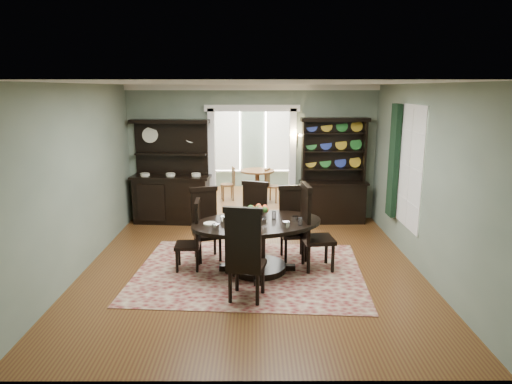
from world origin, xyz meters
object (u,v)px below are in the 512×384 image
parlor_table (257,181)px  dining_table (257,237)px  sideboard (172,187)px  welsh_dresser (333,185)px

parlor_table → dining_table: bearing=-90.3°
sideboard → parlor_table: bearing=50.1°
sideboard → welsh_dresser: 3.57m
sideboard → welsh_dresser: welsh_dresser is taller
dining_table → sideboard: (-1.88, 2.85, 0.21)m
parlor_table → welsh_dresser: bearing=-48.9°
sideboard → parlor_table: (1.90, 1.92, -0.25)m
sideboard → welsh_dresser: size_ratio=0.98×
dining_table → parlor_table: 4.77m
welsh_dresser → dining_table: bearing=-122.0°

